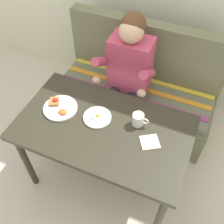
% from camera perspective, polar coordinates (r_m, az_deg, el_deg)
% --- Properties ---
extents(ground_plane, '(8.00, 8.00, 0.00)m').
position_cam_1_polar(ground_plane, '(2.43, -1.43, -13.61)').
color(ground_plane, beige).
extents(table, '(1.20, 0.70, 0.73)m').
position_cam_1_polar(table, '(1.88, -1.81, -4.64)').
color(table, '#2E2B1F').
rests_on(table, ground).
extents(couch, '(1.44, 0.56, 1.00)m').
position_cam_1_polar(couch, '(2.59, 5.38, 3.91)').
color(couch, '#676A4D').
rests_on(couch, ground).
extents(person, '(0.45, 0.61, 1.21)m').
position_cam_1_polar(person, '(2.19, 3.28, 8.83)').
color(person, '#BC4362').
rests_on(person, ground).
extents(plate_breakfast, '(0.25, 0.25, 0.05)m').
position_cam_1_polar(plate_breakfast, '(1.94, -11.21, 1.00)').
color(plate_breakfast, white).
rests_on(plate_breakfast, table).
extents(plate_eggs, '(0.20, 0.20, 0.04)m').
position_cam_1_polar(plate_eggs, '(1.85, -3.18, -1.13)').
color(plate_eggs, white).
rests_on(plate_eggs, table).
extents(coffee_mug, '(0.12, 0.08, 0.09)m').
position_cam_1_polar(coffee_mug, '(1.80, 5.70, -1.58)').
color(coffee_mug, white).
rests_on(coffee_mug, table).
extents(napkin, '(0.16, 0.16, 0.01)m').
position_cam_1_polar(napkin, '(1.75, 8.16, -6.41)').
color(napkin, silver).
rests_on(napkin, table).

